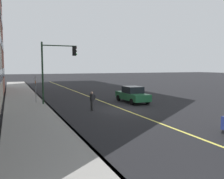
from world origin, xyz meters
TOP-DOWN VIEW (x-y plane):
  - ground at (0.00, 0.00)m, footprint 200.00×200.00m
  - sidewalk_slab at (0.00, 7.32)m, footprint 80.00×3.70m
  - curb_edge at (0.00, 5.55)m, footprint 80.00×0.16m
  - lane_stripe_center at (0.00, 0.00)m, footprint 80.00×0.16m
  - car_green at (3.27, -2.59)m, footprint 4.60×1.89m
  - pedestrian_with_backpack at (0.51, 2.52)m, footprint 0.39×0.39m
  - traffic_light_mast at (4.68, 4.66)m, footprint 0.28×3.31m
  - street_sign_post at (6.05, 6.38)m, footprint 0.60×0.08m

SIDE VIEW (x-z plane):
  - ground at x=0.00m, z-range 0.00..0.00m
  - lane_stripe_center at x=0.00m, z-range 0.00..0.01m
  - sidewalk_slab at x=0.00m, z-range 0.00..0.15m
  - curb_edge at x=0.00m, z-range 0.00..0.15m
  - car_green at x=3.27m, z-range -0.02..1.59m
  - pedestrian_with_backpack at x=0.51m, z-range 0.12..1.67m
  - street_sign_post at x=6.05m, z-range 0.24..2.87m
  - traffic_light_mast at x=4.68m, z-range 1.03..6.81m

